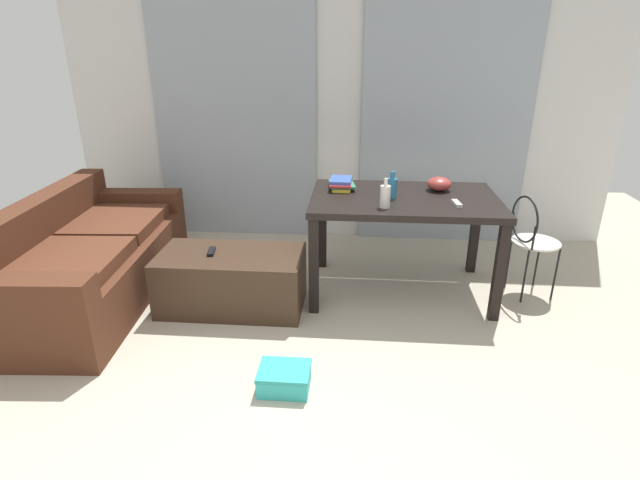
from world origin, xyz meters
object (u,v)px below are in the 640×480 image
object	(u,v)px
couch	(85,261)
tv_remote_on_table	(457,203)
coffee_table	(232,280)
wire_chair	(530,234)
bowl	(439,184)
shoebox	(284,378)
tv_remote_primary	(211,251)
bottle_near	(392,187)
book_stack	(341,183)
craft_table	(404,209)
bottle_far	(385,196)

from	to	relation	value
couch	tv_remote_on_table	bearing A→B (deg)	2.64
coffee_table	wire_chair	xyz separation A→B (m)	(2.25, 0.37, 0.30)
bowl	shoebox	distance (m)	1.97
wire_chair	tv_remote_primary	distance (m)	2.42
bottle_near	shoebox	size ratio (longest dim) A/B	0.68
tv_remote_primary	couch	bearing A→B (deg)	168.74
couch	bottle_near	size ratio (longest dim) A/B	10.27
tv_remote_on_table	couch	bearing A→B (deg)	176.48
bottle_near	bowl	xyz separation A→B (m)	(0.38, 0.24, -0.03)
bottle_near	bowl	distance (m)	0.45
bowl	tv_remote_on_table	world-z (taller)	bowl
wire_chair	bowl	xyz separation A→B (m)	(-0.69, 0.19, 0.33)
bowl	wire_chair	bearing A→B (deg)	-15.44
book_stack	tv_remote_primary	distance (m)	1.15
tv_remote_primary	book_stack	bearing A→B (deg)	22.06
bottle_near	bowl	world-z (taller)	bottle_near
bowl	tv_remote_on_table	bearing A→B (deg)	-78.27
coffee_table	book_stack	distance (m)	1.15
wire_chair	bottle_near	distance (m)	1.13
craft_table	book_stack	distance (m)	0.54
couch	shoebox	distance (m)	1.99
tv_remote_on_table	shoebox	xyz separation A→B (m)	(-1.10, -1.12, -0.74)
wire_chair	book_stack	xyz separation A→B (m)	(-1.46, 0.19, 0.32)
coffee_table	craft_table	size ratio (longest dim) A/B	0.76
coffee_table	tv_remote_primary	world-z (taller)	tv_remote_primary
bottle_far	tv_remote_primary	bearing A→B (deg)	-176.32
couch	craft_table	bearing A→B (deg)	7.22
couch	book_stack	size ratio (longest dim) A/B	7.05
tv_remote_on_table	tv_remote_primary	size ratio (longest dim) A/B	0.96
bowl	coffee_table	bearing A→B (deg)	-160.24
tv_remote_on_table	tv_remote_primary	distance (m)	1.82
couch	bottle_far	bearing A→B (deg)	0.72
wire_chair	tv_remote_on_table	bearing A→B (deg)	-163.63
couch	bowl	distance (m)	2.82
craft_table	tv_remote_on_table	size ratio (longest dim) A/B	9.85
coffee_table	tv_remote_on_table	xyz separation A→B (m)	(1.64, 0.19, 0.59)
tv_remote_primary	bottle_near	bearing A→B (deg)	5.15
wire_chair	bowl	bearing A→B (deg)	164.56
coffee_table	tv_remote_on_table	distance (m)	1.75
couch	book_stack	xyz separation A→B (m)	(1.96, 0.50, 0.53)
shoebox	bottle_near	bearing A→B (deg)	62.92
wire_chair	bottle_near	size ratio (longest dim) A/B	4.04
wire_chair	book_stack	bearing A→B (deg)	172.71
bowl	book_stack	world-z (taller)	bowl
tv_remote_primary	shoebox	bearing A→B (deg)	-62.61
coffee_table	craft_table	bearing A→B (deg)	16.16
bottle_far	shoebox	xyz separation A→B (m)	(-0.58, -1.02, -0.81)
wire_chair	bowl	distance (m)	0.79
craft_table	bottle_far	distance (m)	0.37
bowl	tv_remote_primary	size ratio (longest dim) A/B	1.28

